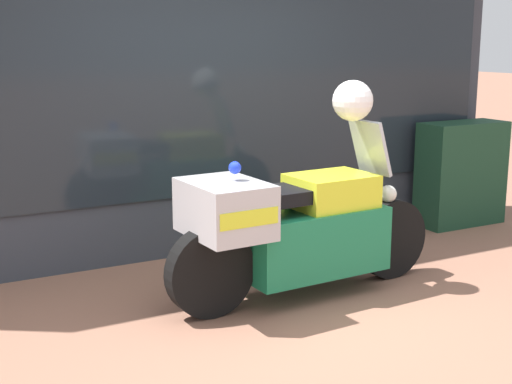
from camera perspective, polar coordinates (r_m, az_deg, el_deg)
ground_plane at (r=5.06m, az=4.02°, el=-10.17°), size 60.00×60.00×0.00m
shop_building at (r=6.29m, az=-9.22°, el=11.89°), size 6.67×0.55×3.80m
window_display at (r=6.81m, az=-2.28°, el=-0.35°), size 5.28×0.30×1.84m
paramedic_motorcycle at (r=5.30m, az=3.04°, el=-2.85°), size 2.31×0.70×1.31m
utility_cabinet at (r=7.76m, az=16.09°, el=1.43°), size 0.94×0.40×1.08m
white_helmet at (r=5.45m, az=7.74°, el=7.25°), size 0.31×0.31×0.31m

